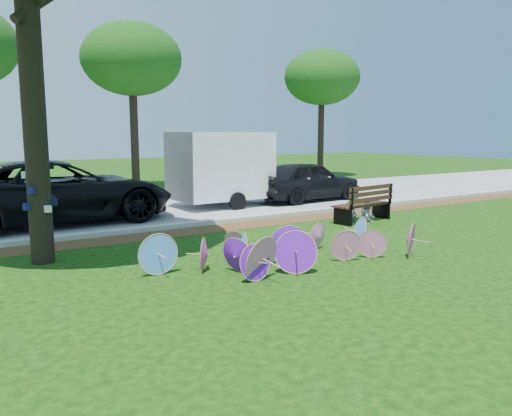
# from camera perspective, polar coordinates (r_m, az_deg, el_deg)

# --- Properties ---
(ground) EXTENTS (90.00, 90.00, 0.00)m
(ground) POSITION_cam_1_polar(r_m,az_deg,el_deg) (9.29, 4.07, -7.28)
(ground) COLOR black
(ground) RESTS_ON ground
(mulch_strip) EXTENTS (90.00, 1.00, 0.01)m
(mulch_strip) POSITION_cam_1_polar(r_m,az_deg,el_deg) (13.08, -7.77, -2.70)
(mulch_strip) COLOR #472D16
(mulch_strip) RESTS_ON ground
(curb) EXTENTS (90.00, 0.30, 0.12)m
(curb) POSITION_cam_1_polar(r_m,az_deg,el_deg) (13.69, -9.01, -1.99)
(curb) COLOR #B7B5AD
(curb) RESTS_ON ground
(street) EXTENTS (90.00, 8.00, 0.01)m
(street) POSITION_cam_1_polar(r_m,az_deg,el_deg) (17.54, -14.45, -0.06)
(street) COLOR gray
(street) RESTS_ON ground
(parasol_pile) EXTENTS (5.62, 2.56, 0.82)m
(parasol_pile) POSITION_cam_1_polar(r_m,az_deg,el_deg) (9.62, 3.51, -4.52)
(parasol_pile) COLOR #6116AF
(parasol_pile) RESTS_ON ground
(black_van) EXTENTS (6.60, 3.31, 1.79)m
(black_van) POSITION_cam_1_polar(r_m,az_deg,el_deg) (15.17, -21.69, 1.72)
(black_van) COLOR black
(black_van) RESTS_ON ground
(dark_pickup) EXTENTS (4.58, 2.09, 1.52)m
(dark_pickup) POSITION_cam_1_polar(r_m,az_deg,el_deg) (19.03, 5.84, 3.10)
(dark_pickup) COLOR black
(dark_pickup) RESTS_ON ground
(cargo_trailer) EXTENTS (3.34, 2.20, 2.88)m
(cargo_trailer) POSITION_cam_1_polar(r_m,az_deg,el_deg) (17.46, -4.03, 4.89)
(cargo_trailer) COLOR white
(cargo_trailer) RESTS_ON ground
(park_bench) EXTENTS (2.12, 1.06, 1.06)m
(park_bench) POSITION_cam_1_polar(r_m,az_deg,el_deg) (14.78, 11.95, 0.53)
(park_bench) COLOR black
(park_bench) RESTS_ON ground
(person_left) EXTENTS (0.46, 0.33, 1.19)m
(person_left) POSITION_cam_1_polar(r_m,az_deg,el_deg) (14.56, 10.84, 0.72)
(person_left) COLOR #3A3F4F
(person_left) RESTS_ON ground
(person_right) EXTENTS (0.76, 0.66, 1.33)m
(person_right) POSITION_cam_1_polar(r_m,az_deg,el_deg) (15.04, 12.78, 1.16)
(person_right) COLOR silver
(person_right) RESTS_ON ground
(bg_trees) EXTENTS (22.76, 5.53, 7.40)m
(bg_trees) POSITION_cam_1_polar(r_m,az_deg,el_deg) (24.38, -10.39, 15.96)
(bg_trees) COLOR black
(bg_trees) RESTS_ON ground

